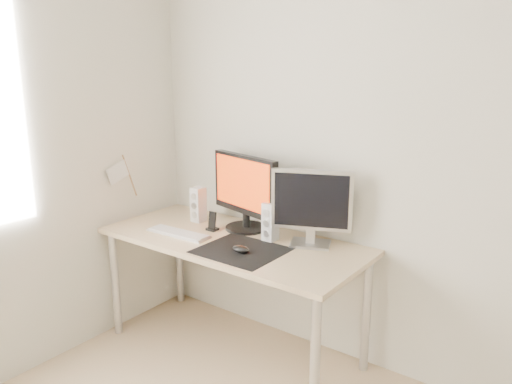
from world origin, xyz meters
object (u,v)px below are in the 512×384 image
Objects in this scene: keyboard at (178,233)px; phone_dock at (212,225)px; speaker_left at (198,204)px; desk at (232,251)px; main_monitor at (245,190)px; mouse at (241,249)px; second_monitor at (312,204)px; speaker_right at (270,222)px.

phone_dock is at bearing 57.63° from keyboard.
speaker_left reaches higher than phone_dock.
main_monitor is (-0.04, 0.18, 0.33)m from desk.
main_monitor reaches higher than phone_dock.
mouse is 0.90× the size of phone_dock.
speaker_left is (-0.81, -0.04, -0.13)m from second_monitor.
speaker_left is 0.30m from keyboard.
second_monitor is (0.47, -0.00, -0.01)m from main_monitor.
desk is 0.56m from second_monitor.
phone_dock is at bearing -168.04° from second_monitor.
main_monitor is 0.38m from speaker_left.
speaker_left is (-0.35, -0.05, -0.14)m from main_monitor.
keyboard is 3.60× the size of phone_dock.
phone_dock reaches higher than keyboard.
second_monitor is 1.02× the size of keyboard.
second_monitor is 0.27m from speaker_right.
mouse is 0.43m from phone_dock.
mouse is at bearing -26.58° from speaker_left.
keyboard is (-0.27, -0.31, -0.25)m from main_monitor.
main_monitor is 0.29m from speaker_right.
mouse is 0.19× the size of main_monitor.
second_monitor reaches higher than speaker_left.
speaker_right reaches higher than keyboard.
second_monitor is 0.83m from speaker_left.
speaker_right reaches higher than phone_dock.
main_monitor reaches higher than second_monitor.
mouse is at bearing -2.41° from keyboard.
speaker_left reaches higher than desk.
mouse is at bearing -125.92° from second_monitor.
main_monitor is at bearing 7.78° from speaker_left.
keyboard is (-0.73, -0.31, -0.23)m from second_monitor.
speaker_left is at bearing 153.42° from mouse.
second_monitor is 0.83m from keyboard.
main_monitor is 0.47m from second_monitor.
speaker_right is at bearing 25.60° from keyboard.
second_monitor is at bearing 11.96° from phone_dock.
keyboard is (0.08, -0.27, -0.11)m from speaker_left.
keyboard is (-0.49, 0.02, -0.01)m from mouse.
second_monitor is (0.24, 0.33, 0.22)m from mouse.
speaker_left is 0.59m from speaker_right.
speaker_right is 0.40m from phone_dock.
phone_dock is at bearing 152.15° from mouse.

